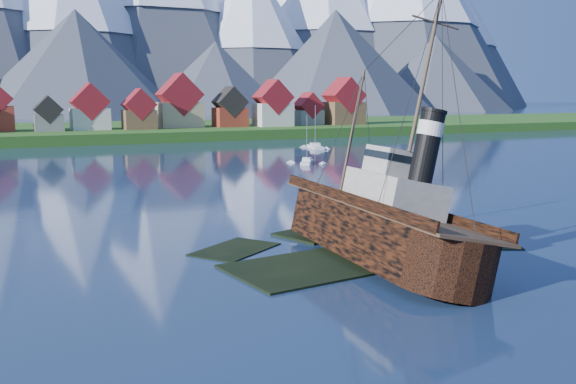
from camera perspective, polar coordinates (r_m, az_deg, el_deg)
name	(u,v)px	position (r m, az deg, el deg)	size (l,w,h in m)	color
ground	(354,255)	(57.37, 5.85, -5.55)	(1400.00, 1400.00, 0.00)	#1B2D4D
shoal	(358,251)	(60.12, 6.28, -5.23)	(31.71, 21.24, 1.14)	black
shore_bank	(91,136)	(220.16, -17.14, 4.78)	(600.00, 80.00, 3.20)	#1C4A15
seawall	(110,145)	(182.63, -15.57, 4.08)	(600.00, 2.50, 2.00)	#3F3D38
tugboat_wreck	(363,222)	(56.58, 6.68, -2.65)	(7.01, 30.19, 23.92)	black
sailboat_d	(307,162)	(128.99, 1.68, 2.64)	(5.54, 7.34, 10.21)	silver
sailboat_e	(315,147)	(164.35, 2.42, 3.99)	(4.70, 10.18, 11.46)	silver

